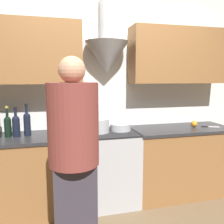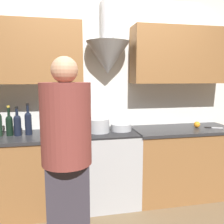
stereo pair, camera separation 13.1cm
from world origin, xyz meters
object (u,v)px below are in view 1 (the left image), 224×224
Objects in this scene: wine_bottle_6 at (16,125)px; stock_pot at (98,126)px; stove_range at (110,167)px; person_foreground_left at (74,165)px; wine_bottle_5 at (8,125)px; wine_bottle_7 at (27,123)px; orange_fruit at (194,124)px; mixing_bowl at (120,127)px.

wine_bottle_6 reaches higher than stock_pot.
person_foreground_left is (-0.52, -1.08, 0.47)m from stove_range.
stove_range is 0.53× the size of person_foreground_left.
stove_range is at bearing 2.04° from stock_pot.
wine_bottle_5 is 0.94× the size of wine_bottle_7.
orange_fruit is at bearing -0.05° from stove_range.
orange_fruit is (1.28, 0.00, -0.04)m from stock_pot.
mixing_bowl is (0.28, 0.03, -0.04)m from stock_pot.
wine_bottle_7 reaches higher than wine_bottle_5.
stove_range is at bearing -1.99° from wine_bottle_7.
wine_bottle_7 is 0.21× the size of person_foreground_left.
mixing_bowl reaches higher than stove_range.
orange_fruit is at bearing 32.89° from person_foreground_left.
mixing_bowl is at bearing -0.26° from wine_bottle_7.
stock_pot is at bearing -2.00° from wine_bottle_5.
stove_range is 2.73× the size of wine_bottle_6.
wine_bottle_5 is at bearing 179.91° from mixing_bowl.
wine_bottle_5 reaches higher than stove_range.
stove_range is at bearing 64.01° from person_foreground_left.
wine_bottle_7 is at bearing 177.30° from stock_pot.
stove_range is 2.49× the size of wine_bottle_7.
person_foreground_left is (0.41, -1.11, -0.11)m from wine_bottle_7.
person_foreground_left is at bearing -147.11° from orange_fruit.
wine_bottle_6 is at bearing -169.81° from wine_bottle_7.
stock_pot is 3.19× the size of orange_fruit.
wine_bottle_5 is 1.26m from person_foreground_left.
wine_bottle_7 is 1.41× the size of mixing_bowl.
stock_pot is at bearing 70.23° from person_foreground_left.
stove_range is 1.23m from orange_fruit.
wine_bottle_6 is 2.18m from orange_fruit.
stove_range is 2.64× the size of wine_bottle_5.
mixing_bowl is 3.18× the size of orange_fruit.
mixing_bowl is at bearing 178.36° from orange_fruit.
mixing_bowl is at bearing 6.65° from stock_pot.
wine_bottle_5 is at bearing 168.77° from wine_bottle_6.
stock_pot is 1.14m from person_foreground_left.
wine_bottle_7 reaches higher than stove_range.
wine_bottle_5 is at bearing 178.50° from stove_range.
wine_bottle_7 reaches higher than wine_bottle_6.
stove_range is 11.20× the size of orange_fruit.
wine_bottle_6 reaches higher than orange_fruit.
stove_range is 1.28m from person_foreground_left.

